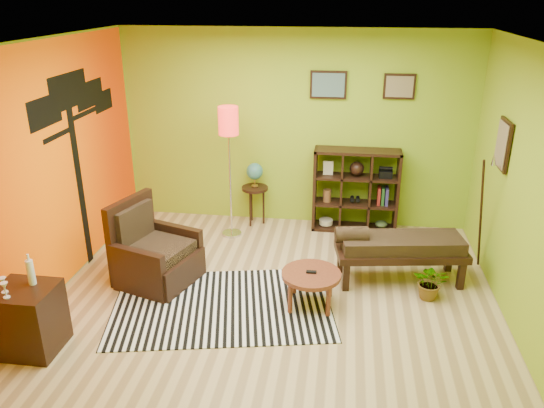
# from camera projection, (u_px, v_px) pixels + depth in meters

# --- Properties ---
(ground) EXTENTS (5.00, 5.00, 0.00)m
(ground) POSITION_uv_depth(u_px,v_px,m) (274.00, 298.00, 6.02)
(ground) COLOR tan
(ground) RESTS_ON ground
(room_shell) EXTENTS (5.04, 4.54, 2.82)m
(room_shell) POSITION_uv_depth(u_px,v_px,m) (265.00, 144.00, 5.37)
(room_shell) COLOR #8BAF1F
(room_shell) RESTS_ON ground
(zebra_rug) EXTENTS (2.65, 1.97, 0.01)m
(zebra_rug) POSITION_uv_depth(u_px,v_px,m) (222.00, 305.00, 5.88)
(zebra_rug) COLOR white
(zebra_rug) RESTS_ON ground
(coffee_table) EXTENTS (0.65, 0.65, 0.42)m
(coffee_table) POSITION_uv_depth(u_px,v_px,m) (311.00, 277.00, 5.78)
(coffee_table) COLOR brown
(coffee_table) RESTS_ON ground
(armchair) EXTENTS (1.03, 1.02, 1.00)m
(armchair) POSITION_uv_depth(u_px,v_px,m) (154.00, 257.00, 6.30)
(armchair) COLOR black
(armchair) RESTS_ON ground
(side_cabinet) EXTENTS (0.56, 0.51, 0.98)m
(side_cabinet) POSITION_uv_depth(u_px,v_px,m) (28.00, 319.00, 5.06)
(side_cabinet) COLOR black
(side_cabinet) RESTS_ON ground
(floor_lamp) EXTENTS (0.28, 0.28, 1.84)m
(floor_lamp) POSITION_uv_depth(u_px,v_px,m) (229.00, 133.00, 7.03)
(floor_lamp) COLOR silver
(floor_lamp) RESTS_ON ground
(globe_table) EXTENTS (0.39, 0.39, 0.94)m
(globe_table) POSITION_uv_depth(u_px,v_px,m) (255.00, 178.00, 7.69)
(globe_table) COLOR black
(globe_table) RESTS_ON ground
(cube_shelf) EXTENTS (1.20, 0.35, 1.20)m
(cube_shelf) POSITION_uv_depth(u_px,v_px,m) (356.00, 191.00, 7.54)
(cube_shelf) COLOR black
(cube_shelf) RESTS_ON ground
(bench) EXTENTS (1.58, 0.78, 0.70)m
(bench) POSITION_uv_depth(u_px,v_px,m) (398.00, 246.00, 6.24)
(bench) COLOR black
(bench) RESTS_ON ground
(potted_plant) EXTENTS (0.46, 0.49, 0.33)m
(potted_plant) POSITION_uv_depth(u_px,v_px,m) (431.00, 285.00, 5.96)
(potted_plant) COLOR #26661E
(potted_plant) RESTS_ON ground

